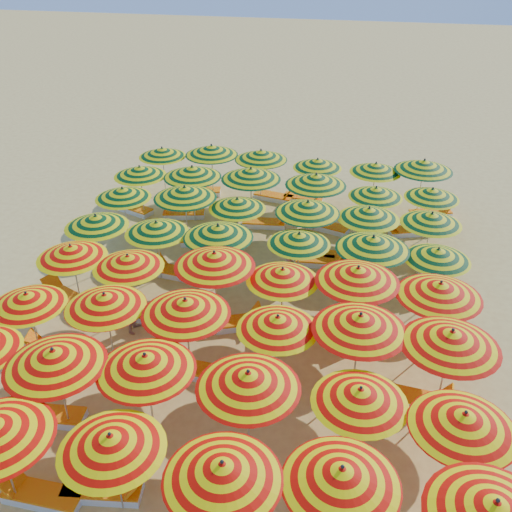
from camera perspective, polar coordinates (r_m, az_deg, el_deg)
name	(u,v)px	position (r m, az deg, el deg)	size (l,w,h in m)	color
ground	(253,306)	(18.38, -0.31, -5.07)	(120.00, 120.00, 0.00)	#E7C266
umbrella_2	(111,442)	(11.96, -14.30, -17.61)	(2.54, 2.54, 2.28)	silver
umbrella_3	(222,471)	(11.08, -3.38, -20.67)	(2.48, 2.48, 2.40)	silver
umbrella_4	(342,476)	(11.15, 8.55, -20.91)	(2.85, 2.85, 2.37)	silver
umbrella_5	(495,510)	(11.23, 22.76, -22.40)	(2.57, 2.57, 2.50)	silver
umbrella_7	(54,358)	(13.87, -19.55, -9.57)	(3.06, 3.06, 2.49)	silver
umbrella_8	(146,363)	(13.29, -10.99, -10.42)	(2.33, 2.33, 2.43)	silver
umbrella_9	(248,380)	(12.59, -0.79, -12.30)	(2.40, 2.40, 2.47)	silver
umbrella_10	(360,396)	(12.73, 10.37, -13.57)	(2.78, 2.78, 2.24)	silver
umbrella_11	(464,421)	(12.62, 20.07, -15.22)	(2.38, 2.38, 2.35)	silver
umbrella_12	(27,299)	(16.56, -21.92, -4.05)	(2.69, 2.69, 2.18)	silver
umbrella_13	(105,301)	(15.64, -14.88, -4.35)	(2.88, 2.88, 2.31)	silver
umbrella_14	(186,307)	(14.77, -7.06, -5.06)	(3.07, 3.07, 2.47)	silver
umbrella_15	(278,323)	(14.47, 2.18, -6.70)	(2.39, 2.39, 2.24)	silver
umbrella_16	(360,322)	(14.29, 10.37, -6.55)	(2.96, 2.96, 2.53)	silver
umbrella_17	(451,339)	(14.33, 18.94, -7.82)	(3.06, 3.06, 2.53)	silver
umbrella_18	(71,252)	(18.25, -18.00, 0.42)	(2.15, 2.15, 2.27)	silver
umbrella_19	(128,261)	(17.32, -12.68, -0.53)	(2.28, 2.28, 2.25)	silver
umbrella_20	(214,259)	(16.56, -4.18, -0.35)	(3.05, 3.05, 2.53)	silver
umbrella_21	(283,275)	(16.32, 2.68, -1.89)	(2.77, 2.77, 2.24)	silver
umbrella_22	(358,274)	(16.10, 10.15, -1.83)	(2.88, 2.88, 2.52)	silver
umbrella_23	(440,290)	(16.09, 17.91, -3.23)	(2.86, 2.86, 2.47)	silver
umbrella_24	(96,221)	(19.86, -15.70, 3.39)	(2.21, 2.21, 2.28)	silver
umbrella_25	(156,228)	(19.04, -9.92, 2.82)	(2.21, 2.21, 2.25)	silver
umbrella_26	(218,231)	(18.28, -3.81, 2.47)	(2.73, 2.73, 2.41)	silver
umbrella_27	(299,239)	(18.31, 4.33, 1.74)	(2.52, 2.52, 2.17)	silver
umbrella_28	(373,243)	(17.89, 11.63, 1.28)	(2.60, 2.60, 2.44)	silver
umbrella_29	(438,254)	(18.27, 17.73, 0.16)	(2.17, 2.17, 2.16)	silver
umbrella_30	(123,193)	(21.87, -13.18, 6.15)	(2.40, 2.40, 2.21)	silver
umbrella_31	(185,192)	(20.99, -7.13, 6.33)	(2.47, 2.47, 2.46)	silver
umbrella_32	(237,204)	(20.52, -1.89, 5.26)	(2.65, 2.65, 2.19)	silver
umbrella_33	(308,207)	(19.89, 5.20, 4.88)	(2.43, 2.43, 2.41)	silver
umbrella_34	(369,213)	(20.01, 11.22, 4.21)	(2.71, 2.71, 2.29)	silver
umbrella_35	(432,218)	(20.31, 17.15, 3.61)	(2.13, 2.13, 2.22)	silver
umbrella_36	(140,171)	(23.62, -11.55, 8.31)	(2.64, 2.64, 2.25)	silver
umbrella_37	(192,172)	(22.78, -6.39, 8.36)	(2.99, 2.99, 2.44)	silver
umbrella_38	(251,174)	(22.36, -0.51, 8.22)	(2.57, 2.57, 2.48)	silver
umbrella_39	(316,180)	(21.94, 6.02, 7.59)	(2.60, 2.60, 2.48)	silver
umbrella_40	(376,192)	(21.94, 11.89, 6.26)	(2.33, 2.33, 2.16)	silver
umbrella_41	(432,193)	(22.35, 17.21, 6.00)	(2.38, 2.38, 2.16)	silver
umbrella_42	(162,152)	(25.63, -9.36, 10.21)	(2.42, 2.42, 2.19)	silver
umbrella_43	(212,150)	(25.02, -4.47, 10.51)	(2.96, 2.96, 2.42)	silver
umbrella_44	(261,155)	(24.52, 0.50, 10.07)	(2.93, 2.93, 2.38)	silver
umbrella_45	(317,163)	(24.25, 6.17, 9.19)	(2.52, 2.52, 2.17)	silver
umbrella_46	(376,168)	(24.02, 11.88, 8.63)	(2.30, 2.30, 2.24)	silver
umbrella_47	(424,165)	(24.13, 16.45, 8.69)	(2.50, 2.50, 2.49)	silver
lounger_0	(41,495)	(13.98, -20.70, -21.45)	(1.74, 0.62, 0.69)	white
lounger_1	(105,490)	(13.66, -14.91, -21.70)	(1.80, 0.81, 0.69)	white
lounger_3	(48,416)	(15.53, -20.04, -14.76)	(1.78, 0.74, 0.69)	white
lounger_4	(58,349)	(17.42, -19.15, -8.82)	(1.80, 0.85, 0.69)	white
lounger_5	(210,373)	(15.79, -4.64, -11.59)	(1.77, 0.71, 0.69)	white
lounger_6	(417,399)	(15.60, 15.77, -13.60)	(1.79, 0.77, 0.69)	white
lounger_7	(66,297)	(19.58, -18.48, -3.86)	(1.82, 1.24, 0.69)	white
lounger_8	(151,317)	(17.99, -10.47, -5.99)	(1.82, 1.00, 0.69)	white
lounger_9	(234,323)	(17.45, -2.18, -6.72)	(1.82, 1.19, 0.69)	white
lounger_10	(297,331)	(17.17, 4.10, -7.50)	(1.81, 0.92, 0.69)	white
lounger_11	(368,341)	(17.10, 11.17, -8.31)	(1.83, 1.07, 0.69)	white
lounger_12	(177,273)	(19.97, -7.89, -1.65)	(1.80, 0.82, 0.69)	white
lounger_13	(445,300)	(19.38, 18.36, -4.22)	(1.83, 1.04, 0.69)	white
lounger_14	(202,240)	(21.87, -5.43, 1.61)	(1.82, 1.00, 0.69)	white
lounger_15	(321,261)	(20.57, 6.52, -0.50)	(1.78, 0.72, 0.69)	white
lounger_16	(350,259)	(20.85, 9.34, -0.27)	(1.76, 0.67, 0.69)	white
lounger_17	(438,266)	(21.14, 17.78, -0.99)	(1.82, 1.25, 0.69)	white
lounger_18	(133,208)	(24.77, -12.19, 4.68)	(1.82, 1.18, 0.69)	white
lounger_19	(183,214)	(23.97, -7.34, 4.23)	(1.82, 0.94, 0.69)	white
lounger_20	(265,223)	(23.02, 0.92, 3.32)	(1.78, 0.75, 0.69)	white
lounger_21	(326,226)	(22.94, 7.05, 2.98)	(1.83, 1.10, 0.69)	white
lounger_22	(409,231)	(23.24, 15.07, 2.47)	(1.83, 1.13, 0.69)	white
lounger_23	(200,191)	(25.93, -5.57, 6.47)	(1.81, 0.89, 0.69)	white
lounger_24	(275,197)	(25.28, 1.87, 5.95)	(1.82, 0.94, 0.69)	white
lounger_25	(304,198)	(25.21, 4.87, 5.77)	(1.77, 0.71, 0.69)	white
lounger_26	(431,213)	(24.91, 17.13, 4.12)	(1.83, 1.14, 0.69)	white
beachgoer_a	(289,271)	(18.87, 3.30, -1.52)	(0.51, 0.34, 1.40)	tan
beachgoer_b	(135,310)	(17.41, -11.99, -5.32)	(0.68, 0.53, 1.40)	tan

